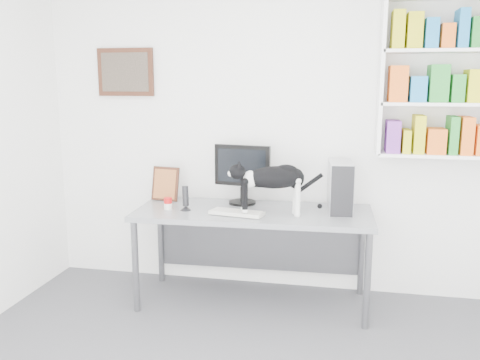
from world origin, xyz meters
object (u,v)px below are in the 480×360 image
Objects in this scene: bookshelf at (448,78)px; monitor at (242,174)px; soup_can at (168,203)px; speaker at (185,198)px; leaning_print at (165,183)px; cat at (273,190)px; pc_tower at (340,186)px; desk at (253,257)px; keyboard at (237,213)px.

monitor is (-1.60, -0.07, -0.80)m from bookshelf.
bookshelf reaches higher than monitor.
bookshelf reaches higher than soup_can.
monitor reaches higher than soup_can.
monitor is 0.54m from speaker.
cat reaches higher than leaning_print.
cat is at bearing -159.06° from pc_tower.
keyboard is at bearing -124.61° from desk.
leaning_print is at bearing -177.93° from bookshelf.
soup_can is at bearing -175.99° from pc_tower.
bookshelf is 2.95× the size of keyboard.
bookshelf reaches higher than cat.
leaning_print reaches higher than soup_can.
speaker is 0.31× the size of cat.
cat reaches higher than pc_tower.
pc_tower reaches higher than keyboard.
bookshelf is at bearing 0.21° from cat.
speaker is at bearing -0.33° from soup_can.
desk is 9.12× the size of speaker.
speaker reaches higher than keyboard.
monitor is at bearing 9.40° from leaning_print.
soup_can is at bearing 153.70° from speaker.
leaning_print reaches higher than keyboard.
soup_can is 0.15× the size of cat.
pc_tower is 1.94× the size of speaker.
cat is (0.71, -0.03, 0.10)m from speaker.
pc_tower reaches higher than leaning_print.
monitor is (-0.13, 0.21, 0.65)m from desk.
cat reaches higher than speaker.
speaker is at bearing -135.16° from monitor.
pc_tower is at bearing 9.14° from soup_can.
bookshelf is at bearing 10.53° from leaning_print.
bookshelf is at bearing 10.01° from soup_can.
pc_tower is (0.79, 0.28, 0.19)m from keyboard.
desk is at bearing -15.40° from speaker.
monitor is at bearing -177.44° from bookshelf.
cat is (-1.29, -0.41, -0.85)m from bookshelf.
leaning_print is at bearing 144.45° from cat.
pc_tower is 0.57m from cat.
monitor is 1.27× the size of pc_tower.
soup_can is at bearing -143.40° from monitor.
leaning_print is (-0.68, -0.01, -0.10)m from monitor.
bookshelf is 1.87× the size of cat.
keyboard is at bearing -77.87° from monitor.
monitor is 2.47× the size of speaker.
soup_can is (-2.16, -0.38, -1.01)m from bookshelf.
speaker is 0.16m from soup_can.
soup_can is at bearing -176.77° from keyboard.
keyboard is 4.31× the size of soup_can.
monitor is 0.44m from keyboard.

